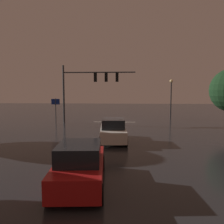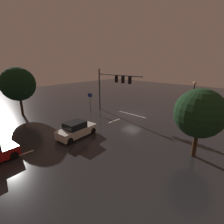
{
  "view_description": "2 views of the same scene",
  "coord_description": "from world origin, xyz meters",
  "px_view_note": "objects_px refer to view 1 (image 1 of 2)",
  "views": [
    {
      "loc": [
        -1.47,
        26.77,
        3.71
      ],
      "look_at": [
        0.01,
        4.6,
        1.63
      ],
      "focal_mm": 36.0,
      "sensor_mm": 36.0,
      "label": 1
    },
    {
      "loc": [
        -14.54,
        19.99,
        7.72
      ],
      "look_at": [
        -0.14,
        4.6,
        1.41
      ],
      "focal_mm": 27.05,
      "sensor_mm": 36.0,
      "label": 2
    }
  ],
  "objects_px": {
    "car_distant": "(80,165)",
    "route_sign": "(56,106)",
    "car_approaching": "(113,131)",
    "street_lamp_left_kerb": "(171,92)",
    "traffic_signal_assembly": "(90,83)"
  },
  "relations": [
    {
      "from": "traffic_signal_assembly",
      "to": "car_approaching",
      "type": "height_order",
      "value": "traffic_signal_assembly"
    },
    {
      "from": "traffic_signal_assembly",
      "to": "street_lamp_left_kerb",
      "type": "xyz_separation_m",
      "value": [
        -10.13,
        -4.78,
        -1.02
      ]
    },
    {
      "from": "traffic_signal_assembly",
      "to": "car_distant",
      "type": "bearing_deg",
      "value": 98.16
    },
    {
      "from": "car_approaching",
      "to": "street_lamp_left_kerb",
      "type": "bearing_deg",
      "value": -116.08
    },
    {
      "from": "car_approaching",
      "to": "traffic_signal_assembly",
      "type": "bearing_deg",
      "value": -70.65
    },
    {
      "from": "car_distant",
      "to": "traffic_signal_assembly",
      "type": "bearing_deg",
      "value": -81.84
    },
    {
      "from": "car_approaching",
      "to": "car_distant",
      "type": "distance_m",
      "value": 7.84
    },
    {
      "from": "traffic_signal_assembly",
      "to": "street_lamp_left_kerb",
      "type": "distance_m",
      "value": 11.24
    },
    {
      "from": "car_approaching",
      "to": "car_distant",
      "type": "xyz_separation_m",
      "value": [
        0.81,
        7.8,
        0.0
      ]
    },
    {
      "from": "car_distant",
      "to": "street_lamp_left_kerb",
      "type": "height_order",
      "value": "street_lamp_left_kerb"
    },
    {
      "from": "car_approaching",
      "to": "route_sign",
      "type": "relative_size",
      "value": 1.54
    },
    {
      "from": "route_sign",
      "to": "car_distant",
      "type": "bearing_deg",
      "value": 111.04
    },
    {
      "from": "car_approaching",
      "to": "street_lamp_left_kerb",
      "type": "xyz_separation_m",
      "value": [
        -6.87,
        -14.04,
        2.86
      ]
    },
    {
      "from": "car_distant",
      "to": "route_sign",
      "type": "bearing_deg",
      "value": -68.96
    },
    {
      "from": "traffic_signal_assembly",
      "to": "car_distant",
      "type": "distance_m",
      "value": 17.67
    }
  ]
}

